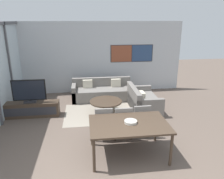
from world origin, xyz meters
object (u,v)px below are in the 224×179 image
(television, at_px, (29,91))
(coffee_table, at_px, (106,104))
(dining_table, at_px, (129,126))
(sofa_main, at_px, (102,92))
(sofa_side, at_px, (142,102))
(tv_console, at_px, (31,109))
(dining_chair_centre, at_px, (123,120))
(dining_chair_left, at_px, (103,120))
(fruit_bowl, at_px, (131,122))
(dining_chair_right, at_px, (141,117))

(television, height_order, coffee_table, television)
(television, height_order, dining_table, television)
(sofa_main, relative_size, sofa_side, 1.46)
(tv_console, distance_m, dining_chair_centre, 3.05)
(television, relative_size, sofa_side, 0.65)
(tv_console, relative_size, dining_chair_left, 1.96)
(dining_chair_left, bearing_deg, television, 142.52)
(sofa_main, bearing_deg, fruit_bowl, -85.22)
(sofa_main, height_order, dining_table, dining_table)
(sofa_main, height_order, dining_chair_centre, dining_chair_centre)
(sofa_main, xyz_separation_m, coffee_table, (0.00, -1.36, 0.05))
(tv_console, distance_m, dining_chair_right, 3.43)
(dining_chair_right, bearing_deg, tv_console, 152.92)
(coffee_table, distance_m, dining_chair_centre, 1.60)
(television, distance_m, sofa_side, 3.56)
(sofa_main, relative_size, dining_chair_centre, 2.57)
(dining_chair_centre, bearing_deg, tv_console, 147.48)
(television, distance_m, dining_table, 3.49)
(sofa_side, relative_size, dining_chair_centre, 1.76)
(sofa_side, xyz_separation_m, dining_chair_left, (-1.43, -1.70, 0.23))
(dining_chair_centre, bearing_deg, fruit_bowl, -86.86)
(sofa_main, bearing_deg, tv_console, -150.70)
(coffee_table, height_order, fruit_bowl, fruit_bowl)
(tv_console, relative_size, television, 1.71)
(coffee_table, relative_size, fruit_bowl, 3.68)
(dining_chair_left, bearing_deg, coffee_table, 82.05)
(dining_chair_centre, distance_m, fruit_bowl, 0.77)
(television, height_order, fruit_bowl, television)
(dining_table, height_order, dining_chair_left, dining_chair_left)
(tv_console, height_order, sofa_side, sofa_side)
(coffee_table, bearing_deg, tv_console, 178.21)
(dining_table, xyz_separation_m, fruit_bowl, (0.04, 0.01, 0.10))
(tv_console, relative_size, sofa_main, 0.76)
(dining_chair_centre, xyz_separation_m, dining_chair_right, (0.48, 0.08, 0.00))
(dining_table, bearing_deg, coffee_table, 96.61)
(sofa_side, relative_size, dining_chair_right, 1.76)
(sofa_side, bearing_deg, coffee_table, 98.03)
(dining_chair_left, bearing_deg, dining_chair_centre, -4.38)
(sofa_side, xyz_separation_m, fruit_bowl, (-0.91, -2.45, 0.53))
(dining_chair_right, bearing_deg, dining_table, -120.78)
(television, relative_size, dining_chair_centre, 1.15)
(coffee_table, bearing_deg, television, 178.19)
(sofa_side, relative_size, fruit_bowl, 5.49)
(sofa_main, relative_size, dining_chair_left, 2.57)
(sofa_side, bearing_deg, dining_chair_centre, 151.26)
(dining_chair_right, bearing_deg, dining_chair_centre, -170.57)
(television, xyz_separation_m, dining_chair_right, (3.04, -1.56, -0.31))
(tv_console, height_order, sofa_main, sofa_main)
(sofa_side, bearing_deg, dining_table, 158.85)
(sofa_main, bearing_deg, dining_table, -85.84)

